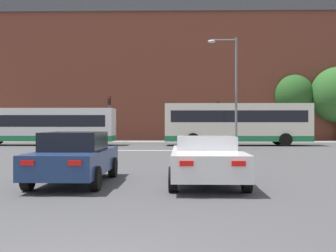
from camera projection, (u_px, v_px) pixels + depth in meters
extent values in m
cube|color=silver|center=(159.00, 150.00, 26.87)|extent=(7.42, 0.30, 0.01)
cube|color=gray|center=(165.00, 142.00, 39.79)|extent=(68.24, 2.50, 0.01)
cube|color=brown|center=(188.00, 81.00, 49.29)|extent=(41.12, 11.47, 13.39)
cube|color=#4C4F56|center=(188.00, 17.00, 49.25)|extent=(41.94, 11.93, 1.55)
cube|color=brown|center=(122.00, 0.00, 48.05)|extent=(0.90, 0.90, 1.79)
cube|color=brown|center=(185.00, 1.00, 48.36)|extent=(0.90, 0.90, 1.79)
cube|color=brown|center=(255.00, 9.00, 51.72)|extent=(0.90, 0.90, 1.79)
cube|color=brown|center=(317.00, 9.00, 51.70)|extent=(0.90, 0.90, 1.79)
cube|color=navy|center=(75.00, 161.00, 12.13)|extent=(1.86, 4.47, 0.64)
cube|color=black|center=(75.00, 141.00, 12.09)|extent=(1.59, 2.02, 0.52)
cylinder|color=black|center=(59.00, 167.00, 13.54)|extent=(0.23, 0.64, 0.64)
cylinder|color=black|center=(113.00, 167.00, 13.49)|extent=(0.23, 0.64, 0.64)
cylinder|color=black|center=(28.00, 178.00, 10.78)|extent=(0.23, 0.64, 0.64)
cylinder|color=black|center=(95.00, 179.00, 10.73)|extent=(0.23, 0.64, 0.64)
cube|color=red|center=(27.00, 163.00, 9.90)|extent=(0.32, 0.05, 0.12)
cube|color=red|center=(75.00, 163.00, 9.87)|extent=(0.32, 0.05, 0.12)
cube|color=silver|center=(206.00, 161.00, 12.02)|extent=(1.97, 4.77, 0.65)
cube|color=silver|center=(206.00, 143.00, 12.14)|extent=(1.67, 1.44, 0.38)
cylinder|color=black|center=(175.00, 167.00, 13.52)|extent=(0.23, 0.64, 0.64)
cylinder|color=black|center=(232.00, 167.00, 13.47)|extent=(0.23, 0.64, 0.64)
cylinder|color=black|center=(173.00, 179.00, 10.58)|extent=(0.23, 0.64, 0.64)
cylinder|color=black|center=(247.00, 180.00, 10.52)|extent=(0.23, 0.64, 0.64)
cube|color=red|center=(186.00, 163.00, 9.65)|extent=(0.32, 0.05, 0.12)
cube|color=red|center=(239.00, 164.00, 9.61)|extent=(0.32, 0.05, 0.12)
cube|color=silver|center=(237.00, 122.00, 33.07)|extent=(11.28, 2.53, 2.93)
cube|color=#1E7042|center=(237.00, 138.00, 33.08)|extent=(11.30, 2.55, 0.44)
cube|color=black|center=(237.00, 117.00, 33.07)|extent=(10.38, 2.56, 0.90)
cylinder|color=black|center=(193.00, 140.00, 31.94)|extent=(1.00, 0.28, 1.00)
cylinder|color=black|center=(192.00, 139.00, 34.37)|extent=(1.00, 0.28, 1.00)
cylinder|color=black|center=(285.00, 140.00, 31.80)|extent=(1.00, 0.28, 1.00)
cylinder|color=black|center=(278.00, 139.00, 34.22)|extent=(1.00, 0.28, 1.00)
cube|color=silver|center=(38.00, 125.00, 33.37)|extent=(12.07, 2.46, 2.58)
cube|color=#1E7042|center=(38.00, 138.00, 33.38)|extent=(12.09, 2.48, 0.44)
cube|color=black|center=(38.00, 121.00, 33.37)|extent=(11.11, 2.49, 0.90)
cylinder|color=black|center=(82.00, 140.00, 32.12)|extent=(1.00, 0.28, 1.00)
cylinder|color=black|center=(88.00, 138.00, 34.49)|extent=(1.00, 0.28, 1.00)
cylinder|color=slate|center=(109.00, 123.00, 39.34)|extent=(0.12, 0.12, 3.47)
cube|color=black|center=(109.00, 101.00, 39.33)|extent=(0.26, 0.20, 0.80)
sphere|color=red|center=(109.00, 98.00, 39.20)|extent=(0.17, 0.17, 0.17)
sphere|color=black|center=(109.00, 101.00, 39.20)|extent=(0.17, 0.17, 0.17)
sphere|color=black|center=(109.00, 103.00, 39.20)|extent=(0.17, 0.17, 0.17)
cylinder|color=slate|center=(218.00, 126.00, 39.27)|extent=(0.12, 0.12, 2.95)
cube|color=black|center=(218.00, 106.00, 39.26)|extent=(0.26, 0.20, 0.80)
sphere|color=black|center=(218.00, 103.00, 39.13)|extent=(0.17, 0.17, 0.17)
sphere|color=orange|center=(218.00, 106.00, 39.13)|extent=(0.17, 0.17, 0.17)
sphere|color=black|center=(218.00, 109.00, 39.13)|extent=(0.17, 0.17, 0.17)
cylinder|color=slate|center=(236.00, 93.00, 28.30)|extent=(0.16, 0.16, 7.51)
cylinder|color=slate|center=(224.00, 40.00, 28.29)|extent=(1.66, 0.10, 0.10)
ellipsoid|color=#B2B2B7|center=(212.00, 41.00, 28.31)|extent=(0.50, 0.36, 0.22)
cylinder|color=#333851|center=(262.00, 137.00, 39.86)|extent=(0.13, 0.13, 0.81)
cylinder|color=#333851|center=(260.00, 137.00, 39.97)|extent=(0.13, 0.13, 0.81)
cube|color=#336B38|center=(261.00, 130.00, 39.91)|extent=(0.45, 0.41, 0.64)
sphere|color=tan|center=(261.00, 125.00, 39.91)|extent=(0.24, 0.24, 0.24)
cylinder|color=black|center=(220.00, 137.00, 38.98)|extent=(0.13, 0.13, 0.87)
cylinder|color=black|center=(221.00, 138.00, 38.84)|extent=(0.13, 0.13, 0.87)
cube|color=navy|center=(220.00, 129.00, 38.91)|extent=(0.42, 0.45, 0.69)
sphere|color=tan|center=(220.00, 124.00, 38.91)|extent=(0.26, 0.26, 0.26)
cylinder|color=#4C3823|center=(293.00, 127.00, 44.00)|extent=(0.36, 0.36, 2.75)
ellipsoid|color=#234C1E|center=(293.00, 96.00, 43.98)|extent=(4.37, 4.37, 4.59)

